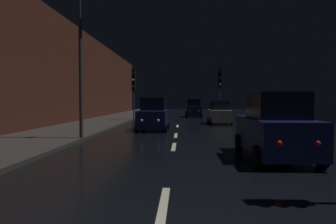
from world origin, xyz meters
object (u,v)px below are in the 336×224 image
(car_parked_right_far, at_px, (219,113))
(car_distant_taillights, at_px, (194,109))
(car_parked_right_near, at_px, (275,128))
(car_approaching_headlights, at_px, (153,115))
(traffic_light_far_right, at_px, (220,83))
(traffic_light_far_left, at_px, (134,84))
(streetlamp_overhead, at_px, (89,26))

(car_parked_right_far, distance_m, car_distant_taillights, 10.73)
(car_parked_right_near, bearing_deg, car_approaching_headlights, 27.12)
(car_approaching_headlights, height_order, car_parked_right_far, car_approaching_headlights)
(traffic_light_far_right, bearing_deg, car_parked_right_near, -6.81)
(traffic_light_far_left, distance_m, car_parked_right_near, 19.91)
(car_parked_right_far, bearing_deg, car_parked_right_near, 180.00)
(traffic_light_far_right, relative_size, streetlamp_overhead, 0.62)
(car_approaching_headlights, bearing_deg, car_parked_right_near, 27.12)
(car_distant_taillights, bearing_deg, streetlamp_overhead, 165.45)
(traffic_light_far_left, relative_size, car_distant_taillights, 1.17)
(traffic_light_far_right, xyz_separation_m, streetlamp_overhead, (-8.05, -17.34, 1.60))
(streetlamp_overhead, bearing_deg, traffic_light_far_right, 65.09)
(traffic_light_far_right, distance_m, car_distant_taillights, 5.58)
(car_parked_right_near, bearing_deg, traffic_light_far_left, 22.23)
(traffic_light_far_left, relative_size, streetlamp_overhead, 0.58)
(car_approaching_headlights, distance_m, car_parked_right_near, 10.60)
(traffic_light_far_left, height_order, car_parked_right_far, traffic_light_far_left)
(traffic_light_far_left, bearing_deg, traffic_light_far_right, 120.77)
(traffic_light_far_left, bearing_deg, car_parked_right_far, 76.25)
(traffic_light_far_right, bearing_deg, streetlamp_overhead, -29.56)
(car_approaching_headlights, xyz_separation_m, car_distant_taillights, (3.17, 16.02, -0.01))
(streetlamp_overhead, bearing_deg, car_parked_right_near, -28.48)
(traffic_light_far_left, relative_size, car_parked_right_near, 1.12)
(streetlamp_overhead, xyz_separation_m, car_distant_taillights, (5.58, 21.52, -4.36))
(streetlamp_overhead, relative_size, car_parked_right_far, 2.21)
(car_approaching_headlights, distance_m, car_distant_taillights, 16.33)
(traffic_light_far_left, distance_m, car_distant_taillights, 9.55)
(streetlamp_overhead, distance_m, car_distant_taillights, 22.65)
(car_parked_right_near, distance_m, car_distant_taillights, 25.50)
(traffic_light_far_left, distance_m, traffic_light_far_right, 8.80)
(car_parked_right_near, xyz_separation_m, car_distant_taillights, (-1.66, 25.45, -0.04))
(traffic_light_far_left, distance_m, car_parked_right_far, 8.62)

